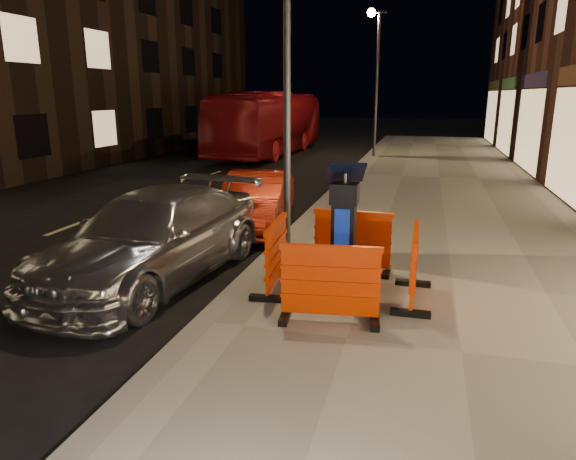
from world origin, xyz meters
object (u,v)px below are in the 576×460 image
(parking_kiosk, at_px, (343,233))
(car_silver, at_px, (157,278))
(barrier_front, at_px, (330,284))
(car_red, at_px, (257,227))
(barrier_kerbside, at_px, (276,255))
(barrier_bldgside, at_px, (414,266))
(bus_doubledecker, at_px, (270,154))
(barrier_back, at_px, (352,241))

(parking_kiosk, xyz_separation_m, car_silver, (-3.00, 0.22, -1.01))
(barrier_front, height_order, car_red, barrier_front)
(parking_kiosk, relative_size, car_red, 0.48)
(car_silver, bearing_deg, barrier_kerbside, 0.32)
(barrier_bldgside, height_order, bus_doubledecker, bus_doubledecker)
(car_red, bearing_deg, barrier_front, -70.36)
(barrier_front, relative_size, barrier_kerbside, 1.00)
(barrier_bldgside, bearing_deg, barrier_back, 44.95)
(barrier_front, height_order, bus_doubledecker, bus_doubledecker)
(barrier_bldgside, distance_m, bus_doubledecker, 18.76)
(barrier_front, bearing_deg, barrier_kerbside, 127.95)
(barrier_bldgside, distance_m, car_silver, 4.00)
(barrier_kerbside, xyz_separation_m, car_silver, (-2.05, 0.22, -0.63))
(parking_kiosk, distance_m, car_red, 4.56)
(parking_kiosk, distance_m, car_silver, 3.17)
(barrier_back, height_order, car_silver, barrier_back)
(barrier_back, xyz_separation_m, car_silver, (-3.00, -0.73, -0.63))
(barrier_front, relative_size, barrier_back, 1.00)
(barrier_back, xyz_separation_m, barrier_bldgside, (0.95, -0.95, 0.00))
(barrier_front, bearing_deg, bus_doubledecker, 102.00)
(parking_kiosk, height_order, barrier_bldgside, parking_kiosk)
(barrier_front, relative_size, car_red, 0.34)
(barrier_front, height_order, barrier_kerbside, same)
(car_silver, xyz_separation_m, car_red, (0.52, 3.47, 0.00))
(barrier_back, relative_size, barrier_kerbside, 1.00)
(barrier_front, bearing_deg, barrier_back, 82.95)
(barrier_back, xyz_separation_m, car_red, (-2.47, 2.75, -0.63))
(barrier_front, relative_size, car_silver, 0.26)
(car_red, relative_size, bus_doubledecker, 0.34)
(bus_doubledecker, bearing_deg, barrier_back, -67.47)
(barrier_back, xyz_separation_m, bus_doubledecker, (-6.30, 16.34, -0.63))
(barrier_front, height_order, barrier_bldgside, same)
(barrier_bldgside, bearing_deg, bus_doubledecker, 22.69)
(barrier_bldgside, xyz_separation_m, car_silver, (-3.95, 0.22, -0.63))
(parking_kiosk, relative_size, bus_doubledecker, 0.16)
(barrier_bldgside, bearing_deg, barrier_kerbside, 89.95)
(barrier_back, relative_size, car_silver, 0.26)
(barrier_back, relative_size, barrier_bldgside, 1.00)
(barrier_back, bearing_deg, car_red, 132.97)
(car_red, bearing_deg, parking_kiosk, -64.60)
(barrier_kerbside, xyz_separation_m, bus_doubledecker, (-5.35, 17.29, -0.63))
(parking_kiosk, height_order, barrier_back, parking_kiosk)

